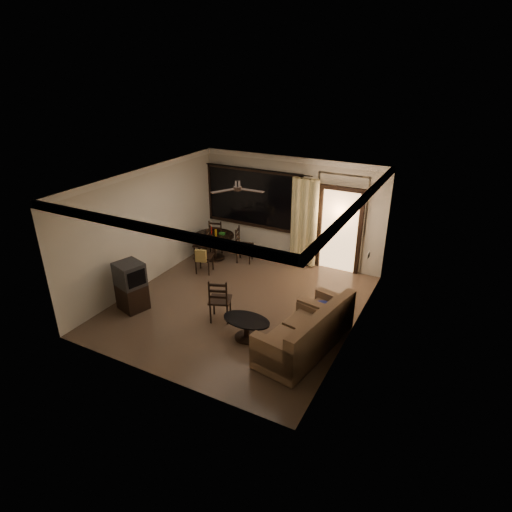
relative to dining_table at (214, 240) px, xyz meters
The scene contains 12 objects.
ground 2.61m from the dining_table, 44.85° to the right, with size 5.50×5.50×0.00m, color #7F6651.
room_shell 2.73m from the dining_table, ahead, with size 5.50×6.70×5.50m.
dining_table is the anchor object (origin of this frame).
dining_chair_west 0.41m from the dining_table, 135.73° to the right, with size 0.52×0.52×0.95m.
dining_chair_east 0.87m from the dining_table, 15.08° to the left, with size 0.52×0.52×0.95m.
dining_chair_south 0.89m from the dining_table, 74.95° to the right, with size 0.52×0.55×0.95m.
dining_chair_north 0.59m from the dining_table, 113.10° to the left, with size 0.52×0.52×0.95m.
tv_cabinet 3.03m from the dining_table, 93.14° to the right, with size 0.69×0.65×1.09m.
sofa 4.71m from the dining_table, 38.01° to the right, with size 1.18×1.82×0.91m.
armchair 4.30m from the dining_table, 25.93° to the right, with size 1.01×1.01×0.84m.
coffee_table 3.85m from the dining_table, 48.04° to the right, with size 0.97×0.58×0.42m.
side_chair 3.10m from the dining_table, 55.10° to the right, with size 0.56×0.56×0.99m.
Camera 1 is at (4.15, -7.14, 4.95)m, focal length 30.00 mm.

